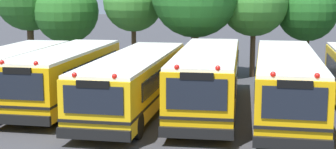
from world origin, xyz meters
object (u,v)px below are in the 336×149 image
Objects in this scene: tree_1 at (65,11)px; tree_2 at (134,1)px; school_bus_1 at (66,75)px; school_bus_4 at (286,82)px; tree_5 at (306,11)px; school_bus_0 at (3,74)px; school_bus_3 at (208,78)px; tree_4 at (255,1)px; school_bus_2 at (135,80)px.

tree_2 is at bearing -1.51° from tree_1.
school_bus_1 is at bearing -94.27° from tree_2.
tree_2 is (0.73, 9.82, 3.11)m from school_bus_1.
tree_1 is at bearing -36.13° from school_bus_4.
tree_1 reaches higher than tree_5.
school_bus_0 is 17.87m from tree_5.
school_bus_0 is 1.03× the size of school_bus_3.
tree_5 is (1.56, 10.57, 2.51)m from school_bus_4.
school_bus_3 is at bearing -4.06° from school_bus_4.
school_bus_1 is 6.42m from school_bus_3.
tree_4 reaches higher than tree_5.
school_bus_3 is 11.69m from tree_2.
school_bus_2 is 12.82m from tree_1.
school_bus_2 is 1.05× the size of school_bus_3.
school_bus_3 reaches higher than school_bus_4.
school_bus_3 is at bearing -171.32° from school_bus_2.
school_bus_3 is at bearing -59.70° from tree_2.
school_bus_0 is 9.52m from school_bus_3.
tree_1 is (-13.60, 10.13, 2.37)m from school_bus_4.
tree_4 is at bearing -3.32° from tree_1.
school_bus_4 is (3.30, -0.26, -0.02)m from school_bus_3.
tree_1 is at bearing -178.33° from tree_5.
school_bus_2 is 10.98m from tree_2.
tree_1 is 12.18m from tree_4.
tree_1 is at bearing -54.48° from school_bus_2.
school_bus_2 is 1.90× the size of tree_1.
school_bus_3 is (3.10, 0.44, 0.12)m from school_bus_2.
school_bus_4 is at bearing 179.21° from school_bus_1.
tree_4 is (12.14, -0.70, 0.73)m from tree_1.
school_bus_1 is at bearing -131.80° from tree_4.
tree_5 is (10.55, 0.56, -0.57)m from tree_2.
tree_1 reaches higher than school_bus_0.
tree_1 is 15.17m from tree_5.
school_bus_3 is (9.52, -0.02, 0.14)m from school_bus_0.
tree_2 reaches higher than school_bus_1.
school_bus_0 is at bearing -144.42° from tree_5.
school_bus_1 is 3.35m from school_bus_2.
tree_4 is (7.52, -0.58, 0.03)m from tree_2.
tree_2 is (-5.69, 9.74, 3.06)m from school_bus_3.
school_bus_3 is 14.46m from tree_1.
school_bus_1 is 12.78m from tree_4.
school_bus_4 is (9.72, -0.19, 0.03)m from school_bus_1.
tree_2 is 0.98× the size of tree_4.
tree_1 is 0.91× the size of tree_4.
school_bus_3 reaches higher than school_bus_2.
school_bus_2 is 1.73× the size of tree_4.
school_bus_0 is 1.86× the size of tree_1.
school_bus_1 is 10.94m from tree_1.
school_bus_4 is 10.97m from tree_5.
school_bus_2 is at bearing -55.02° from tree_1.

